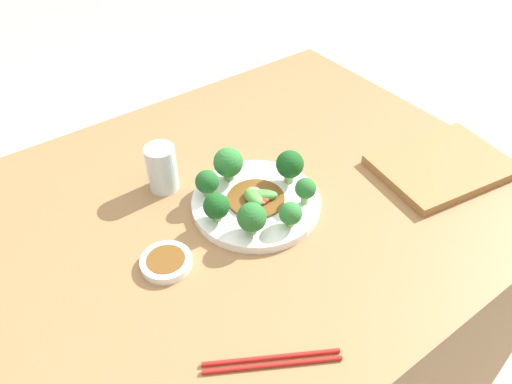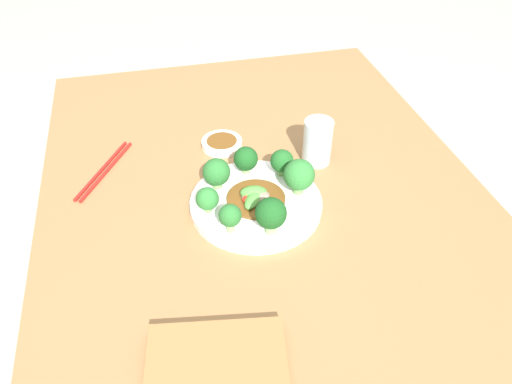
{
  "view_description": "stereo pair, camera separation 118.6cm",
  "coord_description": "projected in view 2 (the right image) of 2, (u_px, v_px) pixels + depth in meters",
  "views": [
    {
      "loc": [
        -0.38,
        -0.6,
        1.38
      ],
      "look_at": [
        0.04,
        -0.03,
        0.76
      ],
      "focal_mm": 35.0,
      "sensor_mm": 36.0,
      "label": 1
    },
    {
      "loc": [
        0.73,
        -0.19,
        1.36
      ],
      "look_at": [
        0.04,
        -0.03,
        0.76
      ],
      "focal_mm": 35.0,
      "sensor_mm": 36.0,
      "label": 2
    }
  ],
  "objects": [
    {
      "name": "broccoli_east",
      "position": [
        271.0,
        214.0,
        0.85
      ],
      "size": [
        0.06,
        0.06,
        0.07
      ],
      "color": "#89B76B",
      "rests_on": "plate"
    },
    {
      "name": "chopsticks",
      "position": [
        104.0,
        170.0,
        1.03
      ],
      "size": [
        0.19,
        0.12,
        0.01
      ],
      "color": "red",
      "rests_on": "table"
    },
    {
      "name": "table",
      "position": [
        262.0,
        303.0,
        1.22
      ],
      "size": [
        1.17,
        0.87,
        0.72
      ],
      "color": "olive",
      "rests_on": "ground_plane"
    },
    {
      "name": "broccoli_northwest",
      "position": [
        282.0,
        161.0,
        0.98
      ],
      "size": [
        0.05,
        0.05,
        0.06
      ],
      "color": "#7AAD5B",
      "rests_on": "plate"
    },
    {
      "name": "broccoli_southeast",
      "position": [
        230.0,
        216.0,
        0.85
      ],
      "size": [
        0.04,
        0.04,
        0.06
      ],
      "color": "#89B76B",
      "rests_on": "plate"
    },
    {
      "name": "broccoli_west",
      "position": [
        246.0,
        159.0,
        0.99
      ],
      "size": [
        0.05,
        0.05,
        0.06
      ],
      "color": "#89B76B",
      "rests_on": "plate"
    },
    {
      "name": "ground_plane",
      "position": [
        261.0,
        379.0,
        1.45
      ],
      "size": [
        8.0,
        8.0,
        0.0
      ],
      "primitive_type": "plane",
      "color": "#B7B2A8"
    },
    {
      "name": "stirfry_center",
      "position": [
        255.0,
        197.0,
        0.93
      ],
      "size": [
        0.11,
        0.11,
        0.02
      ],
      "color": "brown",
      "rests_on": "plate"
    },
    {
      "name": "broccoli_south",
      "position": [
        207.0,
        199.0,
        0.9
      ],
      "size": [
        0.04,
        0.04,
        0.05
      ],
      "color": "#7AAD5B",
      "rests_on": "plate"
    },
    {
      "name": "plate",
      "position": [
        256.0,
        204.0,
        0.95
      ],
      "size": [
        0.25,
        0.25,
        0.02
      ],
      "color": "white",
      "rests_on": "table"
    },
    {
      "name": "sauce_dish",
      "position": [
        222.0,
        143.0,
        1.1
      ],
      "size": [
        0.09,
        0.09,
        0.02
      ],
      "color": "white",
      "rests_on": "table"
    },
    {
      "name": "broccoli_north",
      "position": [
        299.0,
        175.0,
        0.93
      ],
      "size": [
        0.06,
        0.06,
        0.07
      ],
      "color": "#70A356",
      "rests_on": "plate"
    },
    {
      "name": "broccoli_southwest",
      "position": [
        216.0,
        172.0,
        0.95
      ],
      "size": [
        0.05,
        0.05,
        0.06
      ],
      "color": "#7AAD5B",
      "rests_on": "plate"
    },
    {
      "name": "drinking_glass",
      "position": [
        317.0,
        142.0,
        1.03
      ],
      "size": [
        0.06,
        0.06,
        0.1
      ],
      "color": "silver",
      "rests_on": "table"
    }
  ]
}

